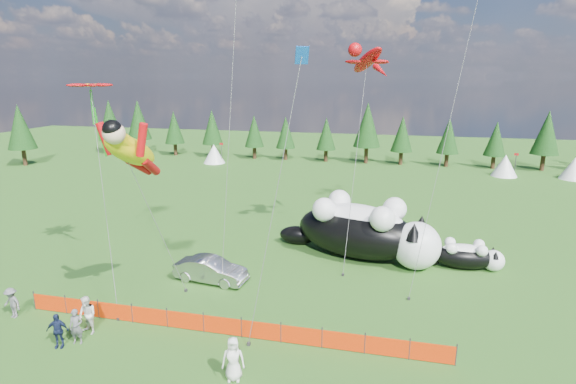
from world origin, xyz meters
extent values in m
plane|color=#0B3309|center=(0.00, 0.00, 0.00)|extent=(160.00, 160.00, 0.00)
cylinder|color=#262626|center=(-11.00, -3.00, 0.55)|extent=(0.06, 0.06, 1.10)
cylinder|color=#262626|center=(-9.00, -3.00, 0.55)|extent=(0.06, 0.06, 1.10)
cylinder|color=#262626|center=(-7.00, -3.00, 0.55)|extent=(0.06, 0.06, 1.10)
cylinder|color=#262626|center=(-5.00, -3.00, 0.55)|extent=(0.06, 0.06, 1.10)
cylinder|color=#262626|center=(-3.00, -3.00, 0.55)|extent=(0.06, 0.06, 1.10)
cylinder|color=#262626|center=(-1.00, -3.00, 0.55)|extent=(0.06, 0.06, 1.10)
cylinder|color=#262626|center=(1.00, -3.00, 0.55)|extent=(0.06, 0.06, 1.10)
cylinder|color=#262626|center=(3.00, -3.00, 0.55)|extent=(0.06, 0.06, 1.10)
cylinder|color=#262626|center=(5.00, -3.00, 0.55)|extent=(0.06, 0.06, 1.10)
cylinder|color=#262626|center=(7.00, -3.00, 0.55)|extent=(0.06, 0.06, 1.10)
cylinder|color=#262626|center=(9.00, -3.00, 0.55)|extent=(0.06, 0.06, 1.10)
cylinder|color=#262626|center=(11.00, -3.00, 0.55)|extent=(0.06, 0.06, 1.10)
cube|color=red|center=(-10.00, -3.00, 0.50)|extent=(2.00, 0.04, 0.90)
cube|color=red|center=(-8.00, -3.00, 0.50)|extent=(2.00, 0.04, 0.90)
cube|color=red|center=(-6.00, -3.00, 0.50)|extent=(2.00, 0.04, 0.90)
cube|color=red|center=(-4.00, -3.00, 0.50)|extent=(2.00, 0.04, 0.90)
cube|color=red|center=(-2.00, -3.00, 0.50)|extent=(2.00, 0.04, 0.90)
cube|color=red|center=(0.00, -3.00, 0.50)|extent=(2.00, 0.04, 0.90)
cube|color=red|center=(2.00, -3.00, 0.50)|extent=(2.00, 0.04, 0.90)
cube|color=red|center=(4.00, -3.00, 0.50)|extent=(2.00, 0.04, 0.90)
cube|color=red|center=(6.00, -3.00, 0.50)|extent=(2.00, 0.04, 0.90)
cube|color=red|center=(8.00, -3.00, 0.50)|extent=(2.00, 0.04, 0.90)
cube|color=red|center=(10.00, -3.00, 0.50)|extent=(2.00, 0.04, 0.90)
ellipsoid|color=black|center=(5.64, 8.75, 1.80)|extent=(9.85, 6.65, 3.60)
ellipsoid|color=white|center=(5.64, 8.75, 2.70)|extent=(7.39, 4.86, 2.20)
sphere|color=white|center=(9.66, 7.53, 1.60)|extent=(3.20, 3.20, 3.20)
sphere|color=#D8546F|center=(10.96, 7.13, 1.60)|extent=(0.45, 0.45, 0.45)
ellipsoid|color=black|center=(1.04, 10.15, 0.70)|extent=(3.09, 2.16, 1.40)
cone|color=black|center=(9.38, 6.61, 2.88)|extent=(1.12, 1.12, 1.12)
cone|color=black|center=(9.94, 8.45, 2.88)|extent=(1.12, 1.12, 1.12)
sphere|color=white|center=(8.13, 9.36, 3.50)|extent=(1.68, 1.68, 1.68)
sphere|color=white|center=(7.37, 6.87, 3.50)|extent=(1.68, 1.68, 1.68)
sphere|color=white|center=(4.10, 10.58, 3.50)|extent=(1.68, 1.68, 1.68)
sphere|color=white|center=(3.34, 8.09, 3.50)|extent=(1.68, 1.68, 1.68)
ellipsoid|color=black|center=(12.81, 8.28, 0.79)|extent=(3.97, 1.86, 1.59)
ellipsoid|color=white|center=(12.81, 8.28, 1.19)|extent=(3.00, 1.33, 0.97)
sphere|color=white|center=(14.66, 8.28, 0.71)|extent=(1.41, 1.41, 1.41)
sphere|color=#D8546F|center=(15.26, 8.28, 0.71)|extent=(0.20, 0.20, 0.20)
ellipsoid|color=black|center=(10.69, 8.27, 0.31)|extent=(1.24, 0.62, 0.62)
cone|color=black|center=(14.66, 7.86, 1.27)|extent=(0.49, 0.49, 0.49)
cone|color=black|center=(14.66, 8.70, 1.27)|extent=(0.49, 0.49, 0.49)
sphere|color=white|center=(13.78, 8.85, 1.54)|extent=(0.74, 0.74, 0.74)
sphere|color=white|center=(13.78, 7.71, 1.54)|extent=(0.74, 0.74, 0.74)
sphere|color=white|center=(11.93, 8.85, 1.54)|extent=(0.74, 0.74, 0.74)
sphere|color=white|center=(11.93, 7.70, 1.54)|extent=(0.74, 0.74, 0.74)
imported|color=#A8A8AC|center=(-2.90, 2.52, 0.76)|extent=(4.79, 2.14, 1.53)
imported|color=#59595E|center=(-6.54, -5.29, 0.89)|extent=(0.73, 0.57, 1.77)
imported|color=silver|center=(-6.58, -4.41, 0.99)|extent=(1.10, 0.86, 1.98)
imported|color=#161F3D|center=(-7.19, -5.76, 0.87)|extent=(1.12, 0.79, 1.73)
imported|color=#59595E|center=(-11.49, -3.99, 0.85)|extent=(1.16, 0.72, 1.70)
imported|color=silver|center=(1.71, -6.11, 0.98)|extent=(1.09, 0.84, 1.97)
cylinder|color=#595959|center=(-4.25, -0.76, 4.58)|extent=(0.03, 0.03, 9.46)
cube|color=#262626|center=(-3.84, 0.85, 0.08)|extent=(0.15, 0.15, 0.16)
cylinder|color=#595959|center=(5.37, 8.45, 6.88)|extent=(0.03, 0.03, 14.95)
cube|color=#262626|center=(5.08, 5.19, 0.08)|extent=(0.15, 0.15, 0.16)
cylinder|color=#595959|center=(-8.03, -0.18, 6.07)|extent=(0.03, 0.03, 13.81)
cube|color=#262626|center=(-5.86, -2.98, 0.08)|extent=(0.15, 0.15, 0.16)
cube|color=#1A8F1A|center=(-10.20, 2.63, 9.63)|extent=(0.19, 0.19, 4.16)
cylinder|color=#595959|center=(-1.62, 3.10, 9.14)|extent=(0.03, 0.03, 18.18)
cube|color=#262626|center=(-1.94, 1.79, 0.08)|extent=(0.15, 0.15, 0.16)
cylinder|color=#595959|center=(10.77, 5.33, 9.79)|extent=(0.03, 0.03, 20.17)
cube|color=#262626|center=(9.15, 2.84, 0.08)|extent=(0.15, 0.15, 0.16)
cylinder|color=#595959|center=(2.66, -2.87, 6.76)|extent=(0.03, 0.03, 13.48)
cube|color=#262626|center=(1.55, -3.59, 0.08)|extent=(0.15, 0.15, 0.16)
camera|label=1|loc=(7.72, -21.65, 12.49)|focal=28.00mm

